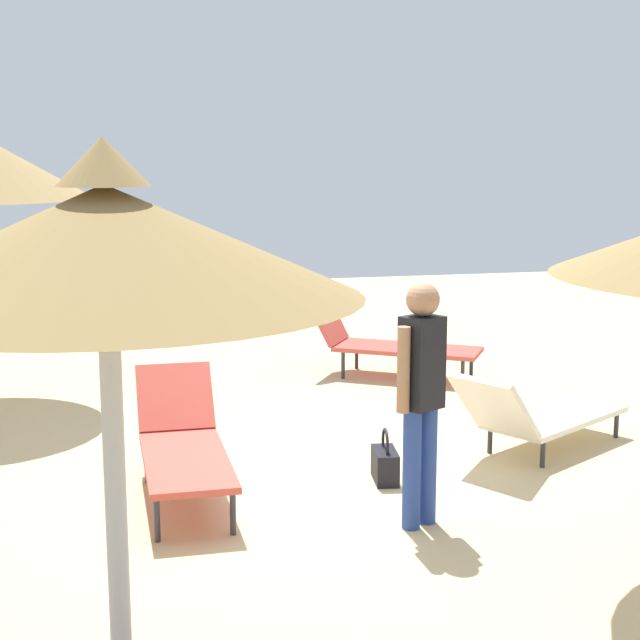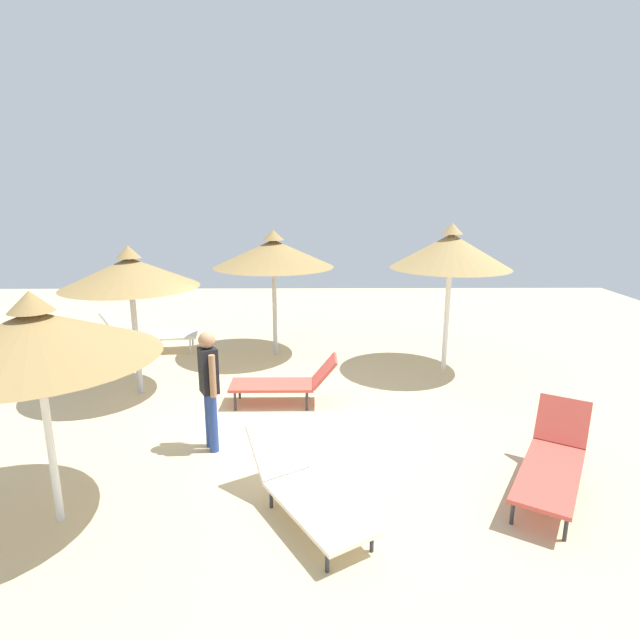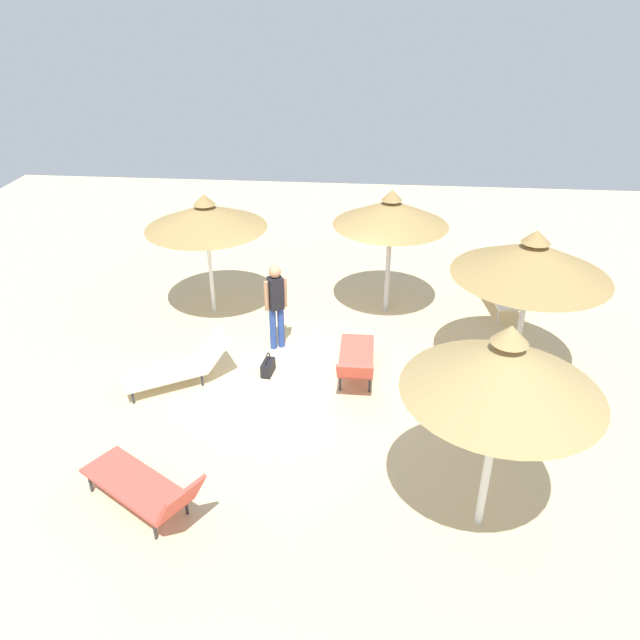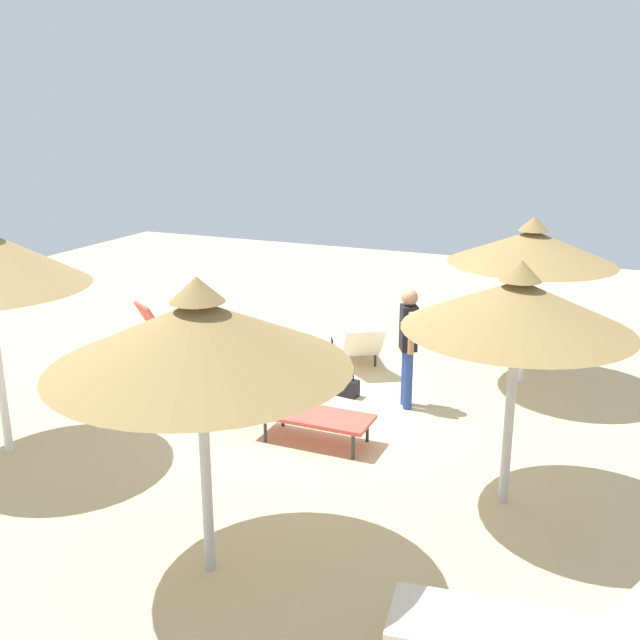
% 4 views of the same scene
% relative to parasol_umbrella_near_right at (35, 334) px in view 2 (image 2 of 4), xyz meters
% --- Properties ---
extents(ground, '(24.00, 24.00, 0.10)m').
position_rel_parasol_umbrella_near_right_xyz_m(ground, '(2.41, -2.16, -2.22)').
color(ground, beige).
extents(parasol_umbrella_near_right, '(2.50, 2.50, 2.63)m').
position_rel_parasol_umbrella_near_right_xyz_m(parasol_umbrella_near_right, '(0.00, 0.00, 0.00)').
color(parasol_umbrella_near_right, white).
rests_on(parasol_umbrella_near_right, ground).
extents(parasol_umbrella_far_right, '(2.66, 2.66, 2.83)m').
position_rel_parasol_umbrella_near_right_xyz_m(parasol_umbrella_far_right, '(6.07, -1.97, 0.14)').
color(parasol_umbrella_far_right, '#B2B2B7').
rests_on(parasol_umbrella_far_right, ground).
extents(parasol_umbrella_far_left, '(2.37, 2.37, 2.72)m').
position_rel_parasol_umbrella_near_right_xyz_m(parasol_umbrella_far_left, '(3.75, 0.36, 0.07)').
color(parasol_umbrella_far_left, '#B2B2B7').
rests_on(parasol_umbrella_far_left, ground).
extents(parasol_umbrella_front, '(2.40, 2.40, 3.03)m').
position_rel_parasol_umbrella_near_right_xyz_m(parasol_umbrella_front, '(4.99, -5.58, 0.30)').
color(parasol_umbrella_front, white).
rests_on(parasol_umbrella_front, ground).
extents(lounge_chair_edge, '(1.98, 1.54, 0.83)m').
position_rel_parasol_umbrella_near_right_xyz_m(lounge_chair_edge, '(0.07, -2.75, -1.82)').
color(lounge_chair_edge, silver).
rests_on(lounge_chair_edge, ground).
extents(lounge_chair_back, '(0.63, 1.85, 0.86)m').
position_rel_parasol_umbrella_near_right_xyz_m(lounge_chair_back, '(3.20, -2.39, -1.75)').
color(lounge_chair_back, '#CC4C3F').
rests_on(lounge_chair_back, ground).
extents(lounge_chair_near_left, '(2.02, 1.59, 0.93)m').
position_rel_parasol_umbrella_near_right_xyz_m(lounge_chair_near_left, '(0.54, -5.80, -1.76)').
color(lounge_chair_near_left, '#CC4C3F').
rests_on(lounge_chair_near_left, ground).
extents(lounge_chair_center, '(0.94, 2.13, 1.04)m').
position_rel_parasol_umbrella_near_right_xyz_m(lounge_chair_center, '(6.25, 1.02, -1.70)').
color(lounge_chair_center, silver).
rests_on(lounge_chair_center, ground).
extents(person_standing_near_right, '(0.41, 0.32, 1.75)m').
position_rel_parasol_umbrella_near_right_xyz_m(person_standing_near_right, '(1.62, -1.40, -1.17)').
color(person_standing_near_right, navy).
rests_on(person_standing_near_right, ground).
extents(handbag, '(0.23, 0.40, 0.44)m').
position_rel_parasol_umbrella_near_right_xyz_m(handbag, '(1.59, -2.34, -2.03)').
color(handbag, black).
rests_on(handbag, ground).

